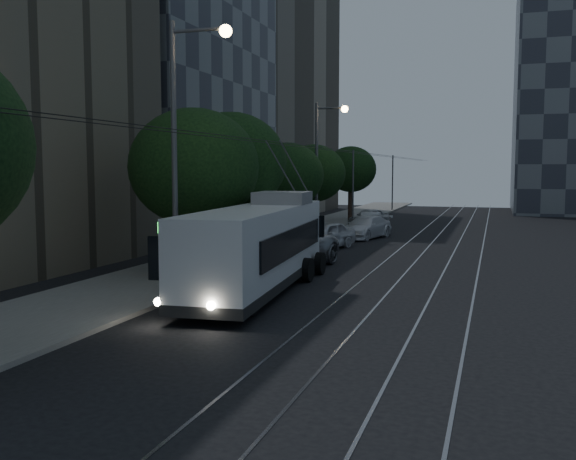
% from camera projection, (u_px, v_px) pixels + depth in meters
% --- Properties ---
extents(ground, '(120.00, 120.00, 0.00)m').
position_uv_depth(ground, '(315.00, 312.00, 20.33)').
color(ground, black).
rests_on(ground, ground).
extents(sidewalk, '(5.00, 90.00, 0.15)m').
position_uv_depth(sidewalk, '(286.00, 238.00, 41.57)').
color(sidewalk, slate).
rests_on(sidewalk, ground).
extents(tram_rails, '(4.52, 90.00, 0.02)m').
position_uv_depth(tram_rails, '(444.00, 244.00, 38.50)').
color(tram_rails, gray).
rests_on(tram_rails, ground).
extents(overhead_wires, '(2.23, 90.00, 6.00)m').
position_uv_depth(overhead_wires, '(324.00, 186.00, 40.47)').
color(overhead_wires, black).
rests_on(overhead_wires, ground).
extents(building_glass_mid, '(14.40, 18.40, 26.80)m').
position_uv_depth(building_glass_mid, '(142.00, 44.00, 45.74)').
color(building_glass_mid, '#343742').
rests_on(building_glass_mid, ground).
extents(building_tan_far, '(14.40, 22.40, 34.80)m').
position_uv_depth(building_tan_far, '(246.00, 40.00, 64.29)').
color(building_tan_far, gray).
rests_on(building_tan_far, ground).
extents(trolleybus, '(3.48, 12.09, 5.63)m').
position_uv_depth(trolleybus, '(259.00, 247.00, 23.63)').
color(trolleybus, white).
rests_on(trolleybus, ground).
extents(pickup_silver, '(4.16, 6.97, 1.81)m').
position_uv_depth(pickup_silver, '(283.00, 249.00, 28.97)').
color(pickup_silver, gray).
rests_on(pickup_silver, ground).
extents(car_white_a, '(3.31, 4.92, 1.55)m').
position_uv_depth(car_white_a, '(324.00, 235.00, 36.26)').
color(car_white_a, silver).
rests_on(car_white_a, ground).
extents(car_white_b, '(3.24, 5.30, 1.43)m').
position_uv_depth(car_white_b, '(365.00, 227.00, 41.85)').
color(car_white_b, silver).
rests_on(car_white_b, ground).
extents(car_white_c, '(1.80, 4.09, 1.30)m').
position_uv_depth(car_white_c, '(370.00, 221.00, 47.62)').
color(car_white_c, silver).
rests_on(car_white_c, ground).
extents(car_white_d, '(3.15, 4.31, 1.36)m').
position_uv_depth(car_white_d, '(369.00, 217.00, 51.38)').
color(car_white_d, silver).
rests_on(car_white_d, ground).
extents(tree_1, '(5.60, 5.60, 7.12)m').
position_uv_depth(tree_1, '(194.00, 167.00, 27.50)').
color(tree_1, black).
rests_on(tree_1, ground).
extents(tree_2, '(5.20, 5.20, 7.17)m').
position_uv_depth(tree_2, '(231.00, 163.00, 30.04)').
color(tree_2, black).
rests_on(tree_2, ground).
extents(tree_3, '(4.53, 4.53, 6.16)m').
position_uv_depth(tree_3, '(287.00, 176.00, 39.74)').
color(tree_3, black).
rests_on(tree_3, ground).
extents(tree_4, '(4.52, 4.52, 6.25)m').
position_uv_depth(tree_4, '(313.00, 173.00, 45.28)').
color(tree_4, black).
rests_on(tree_4, ground).
extents(tree_5, '(4.34, 4.34, 6.45)m').
position_uv_depth(tree_5, '(351.00, 169.00, 54.68)').
color(tree_5, black).
rests_on(tree_5, ground).
extents(streetlamp_near, '(2.36, 0.44, 9.69)m').
position_uv_depth(streetlamp_near, '(184.00, 131.00, 22.70)').
color(streetlamp_near, '#5B5B5D').
rests_on(streetlamp_near, ground).
extents(streetlamp_far, '(2.16, 0.44, 8.75)m').
position_uv_depth(streetlamp_far, '(323.00, 156.00, 41.48)').
color(streetlamp_far, '#5B5B5D').
rests_on(streetlamp_far, ground).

